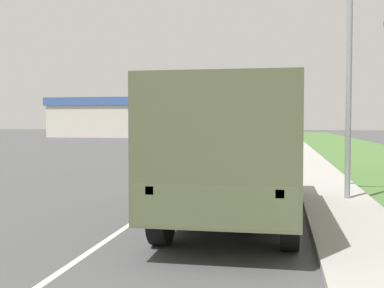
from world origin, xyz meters
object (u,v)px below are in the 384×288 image
object	(u,v)px
car_fourth_ahead	(243,133)
lamp_post	(341,41)
car_second_ahead	(214,141)
car_third_ahead	(271,137)
military_truck	(237,145)
car_nearest_ahead	(263,149)

from	to	relation	value
car_fourth_ahead	lamp_post	distance (m)	50.14
car_second_ahead	car_third_ahead	bearing A→B (deg)	75.31
military_truck	lamp_post	bearing A→B (deg)	48.30
military_truck	car_nearest_ahead	distance (m)	13.73
car_third_ahead	car_fourth_ahead	size ratio (longest dim) A/B	0.97
car_third_ahead	car_fourth_ahead	world-z (taller)	car_fourth_ahead
military_truck	car_fourth_ahead	xyz separation A→B (m)	(-3.85, 52.35, -0.92)
car_nearest_ahead	car_third_ahead	world-z (taller)	car_nearest_ahead
car_nearest_ahead	car_third_ahead	distance (m)	23.62
car_third_ahead	car_nearest_ahead	bearing A→B (deg)	-89.97
military_truck	car_second_ahead	xyz separation A→B (m)	(-3.66, 23.10, -0.85)
lamp_post	car_nearest_ahead	bearing A→B (deg)	102.11
military_truck	car_fourth_ahead	distance (m)	52.50
car_fourth_ahead	lamp_post	xyz separation A→B (m)	(6.28, -49.62, 3.51)
car_fourth_ahead	car_nearest_ahead	bearing A→B (deg)	-84.21
military_truck	car_third_ahead	distance (m)	37.33
car_second_ahead	car_fourth_ahead	xyz separation A→B (m)	(-0.18, 29.24, -0.07)
car_second_ahead	car_fourth_ahead	size ratio (longest dim) A/B	0.93
car_fourth_ahead	lamp_post	size ratio (longest dim) A/B	0.71
car_third_ahead	lamp_post	distance (m)	34.85
car_fourth_ahead	car_third_ahead	bearing A→B (deg)	-75.42
car_nearest_ahead	car_second_ahead	xyz separation A→B (m)	(-3.74, 9.40, -0.02)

